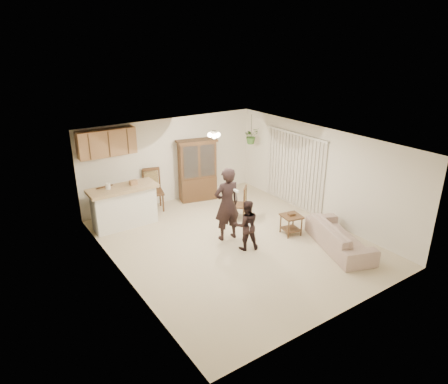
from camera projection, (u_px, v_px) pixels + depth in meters
floor at (235, 242)px, 9.69m from camera, size 6.50×6.50×0.00m
ceiling at (236, 142)px, 8.78m from camera, size 5.50×6.50×0.02m
wall_back at (171, 160)px, 11.74m from camera, size 5.50×0.02×2.50m
wall_front at (347, 254)px, 6.73m from camera, size 5.50×0.02×2.50m
wall_left at (121, 224)px, 7.80m from camera, size 0.02×6.50×2.50m
wall_right at (319, 173)px, 10.67m from camera, size 0.02×6.50×2.50m
breakfast_bar at (124, 208)px, 10.36m from camera, size 1.60×0.55×1.00m
bar_top at (122, 188)px, 10.16m from camera, size 1.75×0.70×0.08m
upper_cabinets at (107, 143)px, 10.30m from camera, size 1.50×0.34×0.70m
vertical_blinds at (294, 170)px, 11.39m from camera, size 0.06×2.30×2.10m
ceiling_fixture at (214, 135)px, 9.84m from camera, size 0.36×0.36×0.20m
hanging_plant at (251, 136)px, 12.06m from camera, size 0.43×0.37×0.48m
plant_cord at (251, 125)px, 11.95m from camera, size 0.01×0.01×0.65m
sofa at (340, 234)px, 9.30m from camera, size 1.33×2.01×0.73m
adult at (227, 205)px, 9.56m from camera, size 0.70×0.49×1.80m
child at (246, 222)px, 9.17m from camera, size 0.80×0.73×1.35m
china_hutch at (197, 171)px, 11.92m from camera, size 1.25×0.70×1.85m
side_table at (291, 224)px, 9.99m from camera, size 0.55×0.55×0.57m
chair_bar at (111, 217)px, 10.27m from camera, size 0.55×0.55×1.11m
chair_hutch_left at (154, 199)px, 11.39m from camera, size 0.64×0.64×1.19m
chair_hutch_right at (238, 210)px, 10.81m from camera, size 0.60×0.60×0.95m
controller_adult at (236, 191)px, 9.03m from camera, size 0.06×0.16×0.05m
controller_child at (249, 225)px, 8.88m from camera, size 0.07×0.11×0.03m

